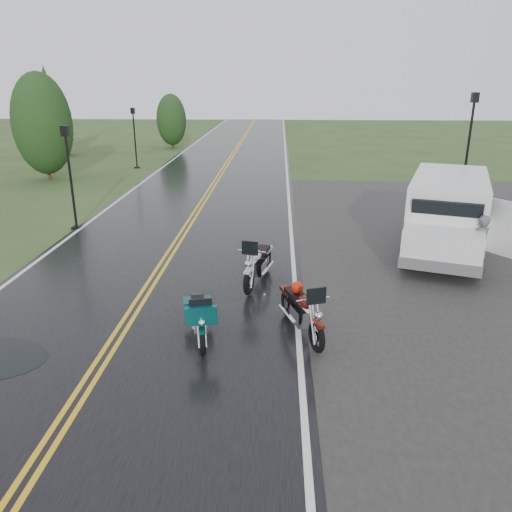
% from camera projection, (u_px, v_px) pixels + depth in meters
% --- Properties ---
extents(ground, '(120.00, 120.00, 0.00)m').
position_uv_depth(ground, '(124.00, 327.00, 10.91)').
color(ground, '#2D471E').
rests_on(ground, ground).
extents(road, '(8.00, 100.00, 0.04)m').
position_uv_depth(road, '(197.00, 212.00, 20.32)').
color(road, black).
rests_on(road, ground).
extents(motorcycle_red, '(1.48, 2.34, 1.30)m').
position_uv_depth(motorcycle_red, '(317.00, 325.00, 9.64)').
color(motorcycle_red, '#540F09').
rests_on(motorcycle_red, ground).
extents(motorcycle_teal, '(1.11, 2.04, 1.14)m').
position_uv_depth(motorcycle_teal, '(202.00, 331.00, 9.58)').
color(motorcycle_teal, '#053A3A').
rests_on(motorcycle_teal, ground).
extents(motorcycle_silver, '(1.32, 2.41, 1.35)m').
position_uv_depth(motorcycle_silver, '(249.00, 272.00, 12.24)').
color(motorcycle_silver, '#B6B9BE').
rests_on(motorcycle_silver, ground).
extents(van_white, '(4.10, 6.45, 2.37)m').
position_uv_depth(van_white, '(409.00, 228.00, 14.02)').
color(van_white, silver).
rests_on(van_white, ground).
extents(person_at_van, '(0.75, 0.65, 1.73)m').
position_uv_depth(person_at_van, '(479.00, 247.00, 13.44)').
color(person_at_van, '#535358').
rests_on(person_at_van, ground).
extents(lamp_post_near_left, '(0.32, 0.32, 3.70)m').
position_uv_depth(lamp_post_near_left, '(71.00, 178.00, 17.52)').
color(lamp_post_near_left, black).
rests_on(lamp_post_near_left, ground).
extents(lamp_post_far_left, '(0.31, 0.31, 3.60)m').
position_uv_depth(lamp_post_far_left, '(135.00, 138.00, 29.96)').
color(lamp_post_far_left, black).
rests_on(lamp_post_far_left, ground).
extents(lamp_post_far_right, '(0.40, 0.40, 4.65)m').
position_uv_depth(lamp_post_far_right, '(468.00, 144.00, 22.86)').
color(lamp_post_far_right, black).
rests_on(lamp_post_far_right, ground).
extents(tree_left_mid, '(3.04, 3.04, 4.75)m').
position_uv_depth(tree_left_mid, '(44.00, 135.00, 26.13)').
color(tree_left_mid, '#1E3D19').
rests_on(tree_left_mid, ground).
extents(tree_left_far, '(2.29, 2.29, 3.52)m').
position_uv_depth(tree_left_far, '(172.00, 125.00, 38.72)').
color(tree_left_far, '#1E3D19').
rests_on(tree_left_far, ground).
extents(pine_left_far, '(2.84, 2.84, 5.91)m').
position_uv_depth(pine_left_far, '(49.00, 113.00, 34.47)').
color(pine_left_far, '#1E3D19').
rests_on(pine_left_far, ground).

